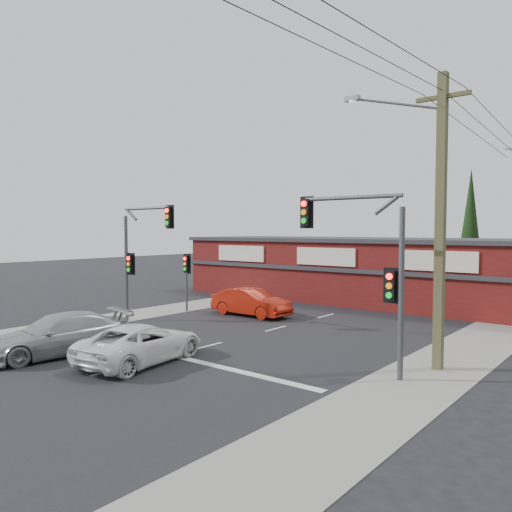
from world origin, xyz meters
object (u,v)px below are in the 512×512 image
Objects in this scene: silver_suv at (59,335)px; utility_pole at (436,211)px; white_suv at (141,343)px; shop_building at (369,269)px; red_sedan at (251,302)px.

utility_pole is at bearing 41.61° from silver_suv.
silver_suv is at bearing 14.06° from white_suv.
silver_suv is at bearing -148.75° from utility_pole.
shop_building is 2.73× the size of utility_pole.
white_suv is at bearing 32.66° from silver_suv.
utility_pole is at bearing -56.24° from shop_building.
red_sedan is at bearing -80.71° from white_suv.
utility_pole is (11.65, -4.20, 4.62)m from red_sedan.
utility_pole is at bearing -110.36° from red_sedan.
red_sedan is at bearing 160.17° from utility_pole.
red_sedan is at bearing 99.78° from silver_suv.
silver_suv is 21.31m from shop_building.
shop_building is at bearing 93.88° from silver_suv.
silver_suv is (-3.27, -1.34, 0.08)m from white_suv.
red_sedan is (0.11, 11.33, -0.01)m from silver_suv.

